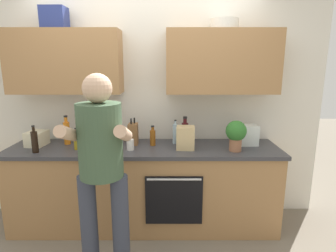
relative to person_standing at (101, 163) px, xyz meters
name	(u,v)px	position (x,y,z in m)	size (l,w,h in m)	color
ground_plane	(145,224)	(0.26, 0.77, -1.00)	(12.00, 12.00, 0.00)	#756B5B
back_wall_unit	(145,88)	(0.26, 1.04, 0.49)	(4.00, 0.38, 2.50)	silver
counter	(145,187)	(0.26, 0.76, -0.55)	(2.84, 0.67, 0.90)	#A37547
person_standing	(101,163)	(0.00, 0.00, 0.00)	(0.49, 0.45, 1.69)	#383D4C
bottle_oil	(77,141)	(-0.41, 0.68, -0.02)	(0.06, 0.06, 0.22)	olive
bottle_juice	(67,132)	(-0.58, 0.88, 0.03)	(0.07, 0.07, 0.32)	orange
bottle_soy	(35,141)	(-0.79, 0.59, 0.01)	(0.06, 0.06, 0.27)	black
bottle_syrup	(153,137)	(0.36, 0.83, -0.01)	(0.06, 0.06, 0.22)	#8C4C14
bottle_wine	(185,132)	(0.70, 0.93, 0.02)	(0.07, 0.07, 0.29)	#471419
bottle_water	(175,133)	(0.60, 0.91, 0.01)	(0.06, 0.06, 0.26)	silver
bottle_hotsauce	(100,138)	(-0.18, 0.70, 0.01)	(0.07, 0.07, 0.29)	red
cup_coffee	(130,145)	(0.14, 0.67, -0.05)	(0.07, 0.07, 0.11)	white
knife_block	(133,134)	(0.14, 0.87, 0.01)	(0.10, 0.14, 0.29)	brown
potted_herb	(236,133)	(1.19, 0.64, 0.08)	(0.21, 0.21, 0.31)	#9E6647
grocery_bag_bread	(186,138)	(0.70, 0.71, 0.01)	(0.18, 0.17, 0.24)	tan
grocery_bag_rice	(37,138)	(-0.88, 0.83, -0.03)	(0.18, 0.22, 0.15)	beige
grocery_bag_produce	(246,135)	(1.36, 0.86, 0.00)	(0.23, 0.17, 0.22)	silver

